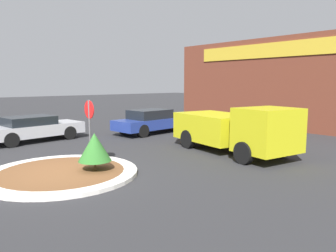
# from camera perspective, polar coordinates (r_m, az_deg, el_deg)

# --- Properties ---
(ground_plane) EXTENTS (120.00, 120.00, 0.00)m
(ground_plane) POSITION_cam_1_polar(r_m,az_deg,el_deg) (11.06, -18.04, -8.10)
(ground_plane) COLOR #2D2D30
(traffic_island) EXTENTS (4.80, 4.80, 0.13)m
(traffic_island) POSITION_cam_1_polar(r_m,az_deg,el_deg) (11.04, -18.05, -7.79)
(traffic_island) COLOR silver
(traffic_island) RESTS_ON ground_plane
(stop_sign) EXTENTS (0.62, 0.07, 2.34)m
(stop_sign) POSITION_cam_1_polar(r_m,az_deg,el_deg) (11.42, -13.51, 0.71)
(stop_sign) COLOR #4C4C51
(stop_sign) RESTS_ON ground_plane
(island_shrub) EXTENTS (1.06, 1.06, 1.20)m
(island_shrub) POSITION_cam_1_polar(r_m,az_deg,el_deg) (10.72, -12.66, -3.61)
(island_shrub) COLOR brown
(island_shrub) RESTS_ON traffic_island
(utility_truck) EXTENTS (5.82, 3.01, 1.99)m
(utility_truck) POSITION_cam_1_polar(r_m,az_deg,el_deg) (13.80, 11.44, -0.47)
(utility_truck) COLOR gold
(utility_truck) RESTS_ON ground_plane
(storefront_building) EXTENTS (14.59, 6.07, 5.72)m
(storefront_building) POSITION_cam_1_polar(r_m,az_deg,el_deg) (24.49, 20.09, 7.00)
(storefront_building) COLOR brown
(storefront_building) RESTS_ON ground_plane
(parked_sedan_blue) EXTENTS (2.16, 4.92, 1.37)m
(parked_sedan_blue) POSITION_cam_1_polar(r_m,az_deg,el_deg) (18.98, -2.78, 0.89)
(parked_sedan_blue) COLOR navy
(parked_sedan_blue) RESTS_ON ground_plane
(parked_sedan_silver) EXTENTS (2.33, 4.89, 1.27)m
(parked_sedan_silver) POSITION_cam_1_polar(r_m,az_deg,el_deg) (17.62, -22.46, -0.33)
(parked_sedan_silver) COLOR #B7B7BC
(parked_sedan_silver) RESTS_ON ground_plane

